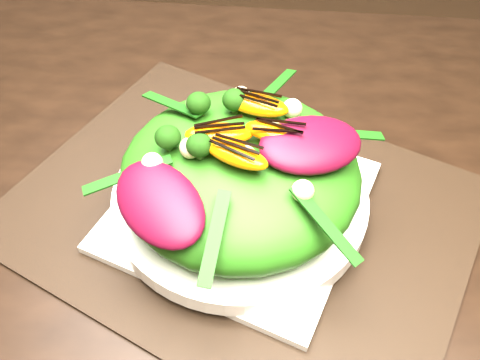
# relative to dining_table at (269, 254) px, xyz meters

# --- Properties ---
(dining_table) EXTENTS (1.60, 0.90, 0.75)m
(dining_table) POSITION_rel_dining_table_xyz_m (0.00, 0.00, 0.00)
(dining_table) COLOR black
(dining_table) RESTS_ON floor
(placemat) EXTENTS (0.55, 0.49, 0.00)m
(placemat) POSITION_rel_dining_table_xyz_m (-0.03, 0.04, 0.02)
(placemat) COLOR black
(placemat) RESTS_ON dining_table
(plate_base) EXTENTS (0.29, 0.29, 0.01)m
(plate_base) POSITION_rel_dining_table_xyz_m (-0.03, 0.04, 0.03)
(plate_base) COLOR white
(plate_base) RESTS_ON placemat
(salad_bowl) EXTENTS (0.27, 0.27, 0.02)m
(salad_bowl) POSITION_rel_dining_table_xyz_m (-0.03, 0.04, 0.04)
(salad_bowl) COLOR white
(salad_bowl) RESTS_ON plate_base
(lettuce_mound) EXTENTS (0.24, 0.24, 0.08)m
(lettuce_mound) POSITION_rel_dining_table_xyz_m (-0.03, 0.04, 0.08)
(lettuce_mound) COLOR #276212
(lettuce_mound) RESTS_ON salad_bowl
(radicchio_leaf) EXTENTS (0.11, 0.10, 0.02)m
(radicchio_leaf) POSITION_rel_dining_table_xyz_m (0.03, 0.04, 0.12)
(radicchio_leaf) COLOR #440718
(radicchio_leaf) RESTS_ON lettuce_mound
(orange_segment) EXTENTS (0.07, 0.05, 0.02)m
(orange_segment) POSITION_rel_dining_table_xyz_m (-0.05, 0.04, 0.12)
(orange_segment) COLOR #EC6603
(orange_segment) RESTS_ON lettuce_mound
(broccoli_floret) EXTENTS (0.04, 0.04, 0.03)m
(broccoli_floret) POSITION_rel_dining_table_xyz_m (-0.08, 0.08, 0.13)
(broccoli_floret) COLOR black
(broccoli_floret) RESTS_ON lettuce_mound
(macadamia_nut) EXTENTS (0.02, 0.02, 0.02)m
(macadamia_nut) POSITION_rel_dining_table_xyz_m (-0.01, -0.01, 0.12)
(macadamia_nut) COLOR #C8BE8D
(macadamia_nut) RESTS_ON lettuce_mound
(balsamic_drizzle) EXTENTS (0.04, 0.02, 0.00)m
(balsamic_drizzle) POSITION_rel_dining_table_xyz_m (-0.05, 0.04, 0.13)
(balsamic_drizzle) COLOR black
(balsamic_drizzle) RESTS_ON orange_segment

